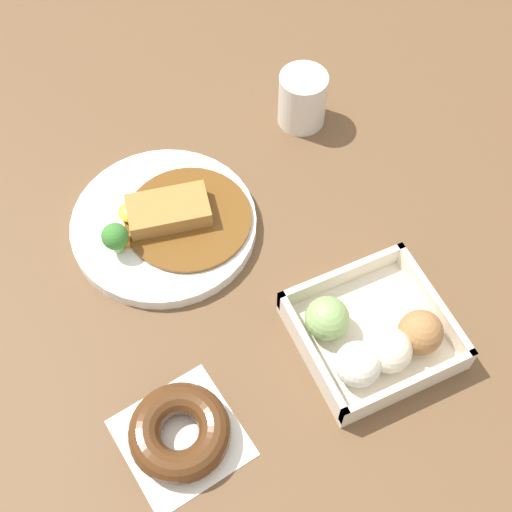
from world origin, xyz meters
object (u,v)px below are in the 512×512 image
Objects in this scene: curry_plate at (165,223)px; coffee_mug at (302,99)px; donut_box at (373,338)px; chocolate_ring_donut at (180,433)px.

curry_plate is 0.27m from coffee_mug.
donut_box is 2.08× the size of coffee_mug.
curry_plate is 0.30m from donut_box.
curry_plate is at bearing 121.38° from donut_box.
donut_box is (0.16, -0.26, 0.01)m from curry_plate.
curry_plate is at bearing 72.50° from chocolate_ring_donut.
coffee_mug is (0.33, 0.37, 0.02)m from chocolate_ring_donut.
coffee_mug is at bearing 21.79° from curry_plate.
chocolate_ring_donut is at bearing -107.50° from curry_plate.
coffee_mug is (0.09, 0.36, 0.01)m from donut_box.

